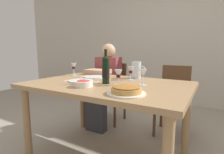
{
  "coord_description": "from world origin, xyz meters",
  "views": [
    {
      "loc": [
        0.86,
        -1.41,
        1.07
      ],
      "look_at": [
        0.02,
        0.05,
        0.81
      ],
      "focal_mm": 28.15,
      "sensor_mm": 36.0,
      "label": 1
    }
  ],
  "objects": [
    {
      "name": "chair_right",
      "position": [
        0.45,
        0.89,
        0.5
      ],
      "size": [
        0.4,
        0.4,
        0.87
      ],
      "rotation": [
        0.0,
        0.0,
        3.15
      ],
      "color": "brown",
      "rests_on": "ground"
    },
    {
      "name": "wine_glass_right_diner",
      "position": [
        0.12,
        0.26,
        0.86
      ],
      "size": [
        0.06,
        0.06,
        0.14
      ],
      "color": "silver",
      "rests_on": "dining_table"
    },
    {
      "name": "dinner_plate_left_setting",
      "position": [
        -0.26,
        -0.08,
        0.77
      ],
      "size": [
        0.24,
        0.24,
        0.01
      ],
      "primitive_type": "cylinder",
      "color": "silver",
      "rests_on": "dining_table"
    },
    {
      "name": "fork_left_setting",
      "position": [
        -0.41,
        -0.08,
        0.76
      ],
      "size": [
        0.04,
        0.16,
        0.0
      ],
      "primitive_type": "cube",
      "rotation": [
        0.0,
        0.0,
        1.43
      ],
      "color": "silver",
      "rests_on": "dining_table"
    },
    {
      "name": "salad_bowl",
      "position": [
        -0.08,
        -0.27,
        0.79
      ],
      "size": [
        0.16,
        0.16,
        0.06
      ],
      "color": "white",
      "rests_on": "dining_table"
    },
    {
      "name": "baked_tart",
      "position": [
        0.34,
        -0.31,
        0.79
      ],
      "size": [
        0.28,
        0.28,
        0.06
      ],
      "color": "white",
      "rests_on": "dining_table"
    },
    {
      "name": "wine_glass_left_diner",
      "position": [
        -0.61,
        0.2,
        0.87
      ],
      "size": [
        0.07,
        0.07,
        0.15
      ],
      "color": "silver",
      "rests_on": "dining_table"
    },
    {
      "name": "chair_left",
      "position": [
        -0.45,
        0.87,
        0.5
      ],
      "size": [
        0.41,
        0.41,
        0.87
      ],
      "rotation": [
        0.0,
        0.0,
        3.18
      ],
      "color": "brown",
      "rests_on": "ground"
    },
    {
      "name": "wine_bottle",
      "position": [
        0.01,
        -0.05,
        0.89
      ],
      "size": [
        0.07,
        0.07,
        0.32
      ],
      "color": "black",
      "rests_on": "dining_table"
    },
    {
      "name": "dining_table",
      "position": [
        0.0,
        0.0,
        0.67
      ],
      "size": [
        1.5,
        1.0,
        0.76
      ],
      "color": "#9E7A51",
      "rests_on": "ground"
    },
    {
      "name": "wine_glass_centre",
      "position": [
        0.34,
        0.05,
        0.86
      ],
      "size": [
        0.06,
        0.06,
        0.14
      ],
      "color": "silver",
      "rests_on": "dining_table"
    },
    {
      "name": "knife_left_setting",
      "position": [
        -0.11,
        -0.08,
        0.76
      ],
      "size": [
        0.01,
        0.18,
        0.0
      ],
      "primitive_type": "cube",
      "rotation": [
        0.0,
        0.0,
        1.55
      ],
      "color": "silver",
      "rests_on": "dining_table"
    },
    {
      "name": "dinner_plate_right_setting",
      "position": [
        -0.3,
        0.2,
        0.77
      ],
      "size": [
        0.24,
        0.24,
        0.01
      ],
      "primitive_type": "cylinder",
      "color": "silver",
      "rests_on": "dining_table"
    },
    {
      "name": "wine_glass_spare",
      "position": [
        0.15,
        -0.06,
        0.86
      ],
      "size": [
        0.07,
        0.07,
        0.14
      ],
      "color": "silver",
      "rests_on": "dining_table"
    },
    {
      "name": "knife_right_setting",
      "position": [
        -0.15,
        0.2,
        0.76
      ],
      "size": [
        0.03,
        0.18,
        0.0
      ],
      "primitive_type": "cube",
      "rotation": [
        0.0,
        0.0,
        1.69
      ],
      "color": "silver",
      "rests_on": "dining_table"
    },
    {
      "name": "water_pitcher",
      "position": [
        0.13,
        0.39,
        0.84
      ],
      "size": [
        0.16,
        0.11,
        0.18
      ],
      "color": "silver",
      "rests_on": "dining_table"
    },
    {
      "name": "spoon_right_setting",
      "position": [
        -0.45,
        0.2,
        0.76
      ],
      "size": [
        0.03,
        0.16,
        0.0
      ],
      "primitive_type": "cube",
      "rotation": [
        0.0,
        0.0,
        1.65
      ],
      "color": "silver",
      "rests_on": "dining_table"
    },
    {
      "name": "diner_left",
      "position": [
        -0.45,
        0.64,
        0.62
      ],
      "size": [
        0.35,
        0.51,
        1.16
      ],
      "rotation": [
        0.0,
        0.0,
        3.18
      ],
      "color": "#8E3D42",
      "rests_on": "ground"
    },
    {
      "name": "back_wall",
      "position": [
        0.0,
        2.29,
        1.4
      ],
      "size": [
        8.0,
        0.1,
        2.8
      ],
      "primitive_type": "cube",
      "color": "beige",
      "rests_on": "ground"
    }
  ]
}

